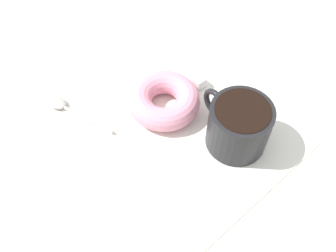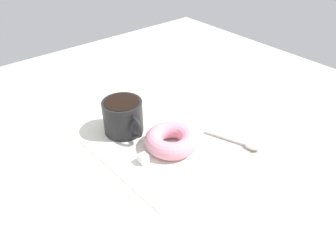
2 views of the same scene
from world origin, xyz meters
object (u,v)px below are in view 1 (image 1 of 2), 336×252
coffee_cup (238,125)px  donut (164,100)px  spoon (65,107)px  sugar_cube (199,82)px

coffee_cup → donut: bearing=-69.3°
donut → spoon: (12.61, -9.85, -1.49)cm
donut → spoon: bearing=-38.0°
spoon → donut: bearing=142.0°
donut → sugar_cube: size_ratio=6.34×
donut → spoon: donut is taller
coffee_cup → sugar_cube: size_ratio=6.67×
coffee_cup → donut: (4.41, -11.65, -2.12)cm
coffee_cup → donut: 12.63cm
donut → sugar_cube: bearing=-179.8°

